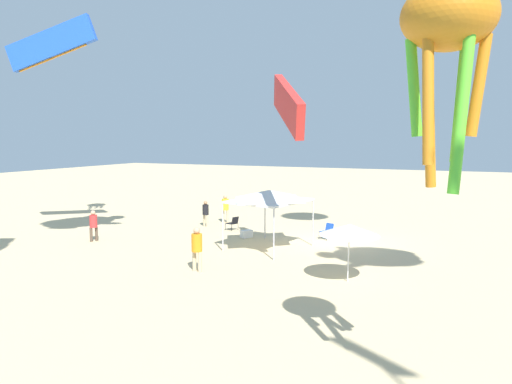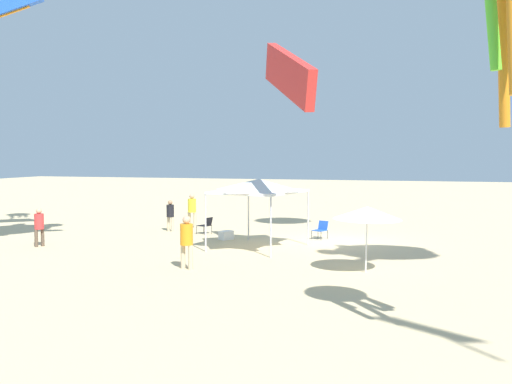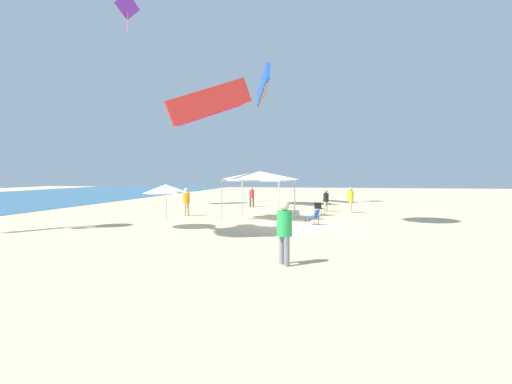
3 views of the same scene
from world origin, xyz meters
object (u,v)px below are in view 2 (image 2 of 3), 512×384
folding_chair_near_cooler (321,229)px  kite_parafoil_red (289,76)px  beach_umbrella (367,213)px  person_near_umbrella (39,224)px  folding_chair_right_of_tent (206,224)px  person_watching_sky (192,208)px  person_far_stroller (170,213)px  canopy_tent (259,186)px  person_beachcomber (187,238)px  cooler_box (226,235)px

folding_chair_near_cooler → kite_parafoil_red: (0.18, 5.81, 6.21)m
beach_umbrella → person_near_umbrella: beach_umbrella is taller
person_near_umbrella → beach_umbrella: bearing=107.1°
folding_chair_right_of_tent → folding_chair_near_cooler: same height
folding_chair_near_cooler → person_watching_sky: 7.60m
person_far_stroller → person_near_umbrella: person_near_umbrella is taller
canopy_tent → person_beachcomber: (1.11, 4.93, -1.51)m
folding_chair_near_cooler → kite_parafoil_red: kite_parafoil_red is taller
canopy_tent → person_near_umbrella: 9.36m
person_watching_sky → cooler_box: bearing=129.2°
person_far_stroller → person_beachcomber: bearing=139.4°
canopy_tent → kite_parafoil_red: bearing=126.6°
person_watching_sky → folding_chair_near_cooler: bearing=161.4°
cooler_box → person_near_umbrella: 8.03m
folding_chair_right_of_tent → person_near_umbrella: person_near_umbrella is taller
canopy_tent → cooler_box: 3.66m
folding_chair_near_cooler → person_far_stroller: 7.76m
person_beachcomber → kite_parafoil_red: bearing=-123.6°
canopy_tent → folding_chair_right_of_tent: 5.39m
person_far_stroller → cooler_box: bearing=173.5°
person_near_umbrella → person_watching_sky: (-3.71, -7.70, 0.10)m
beach_umbrella → person_near_umbrella: (13.75, -1.65, -1.02)m
cooler_box → person_watching_sky: person_watching_sky is taller
person_beachcomber → person_near_umbrella: size_ratio=1.11×
person_near_umbrella → kite_parafoil_red: kite_parafoil_red is taller
cooler_box → kite_parafoil_red: size_ratio=0.17×
folding_chair_near_cooler → cooler_box: (4.09, 1.46, -0.27)m
folding_chair_right_of_tent → person_far_stroller: size_ratio=0.52×
canopy_tent → cooler_box: bearing=-42.1°
cooler_box → person_near_umbrella: bearing=30.6°
canopy_tent → beach_umbrella: size_ratio=1.84×
folding_chair_near_cooler → folding_chair_right_of_tent: bearing=-156.3°
canopy_tent → cooler_box: canopy_tent is taller
beach_umbrella → folding_chair_near_cooler: (2.78, -7.18, -1.50)m
kite_parafoil_red → folding_chair_near_cooler: bearing=146.1°
beach_umbrella → canopy_tent: bearing=-38.8°
folding_chair_right_of_tent → person_far_stroller: bearing=-82.4°
person_near_umbrella → person_watching_sky: 8.55m
kite_parafoil_red → person_watching_sky: bearing=-170.5°
cooler_box → person_beachcomber: 6.92m
folding_chair_right_of_tent → person_watching_sky: bearing=-123.5°
cooler_box → person_near_umbrella: person_near_umbrella is taller
person_far_stroller → person_beachcomber: 9.89m
person_watching_sky → canopy_tent: bearing=131.7°
canopy_tent → person_beachcomber: canopy_tent is taller
folding_chair_near_cooler → person_near_umbrella: bearing=-129.0°
folding_chair_right_of_tent → person_far_stroller: 2.17m
folding_chair_right_of_tent → beach_umbrella: bearing=68.7°
folding_chair_right_of_tent → person_beachcomber: bearing=36.2°
canopy_tent → person_watching_sky: bearing=-46.4°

